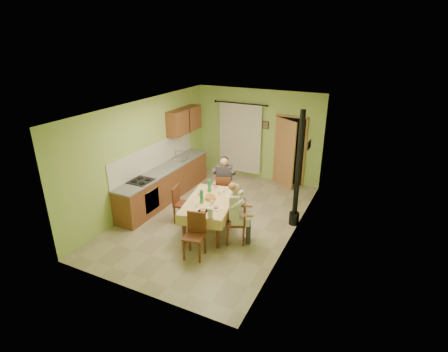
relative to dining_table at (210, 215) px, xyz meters
The scene contains 17 objects.
floor 0.66m from the dining_table, 109.45° to the left, with size 4.00×6.00×0.01m, color tan.
room_shell 1.54m from the dining_table, 109.45° to the left, with size 4.04×6.04×2.82m.
kitchen_run 2.10m from the dining_table, 154.31° to the left, with size 0.64×3.64×1.56m.
upper_cabinets 3.37m from the dining_table, 132.16° to the left, with size 0.35×1.40×0.70m, color brown.
curtain 3.59m from the dining_table, 102.08° to the left, with size 1.70×0.07×2.22m.
doorway 3.53m from the dining_table, 76.08° to the left, with size 0.96×0.52×2.15m.
dining_table is the anchor object (origin of this frame).
tableware 0.46m from the dining_table, 76.63° to the right, with size 0.91×1.58×0.33m.
chair_far 1.14m from the dining_table, 99.11° to the left, with size 0.49×0.49×0.94m.
chair_near 1.14m from the dining_table, 78.15° to the right, with size 0.47×0.47×0.96m.
chair_right 0.81m from the dining_table, 15.59° to the right, with size 0.55×0.55×0.98m.
chair_left 0.78m from the dining_table, behind, with size 0.43×0.43×0.93m.
man_far 1.25m from the dining_table, 99.22° to the left, with size 0.65×0.58×1.39m.
man_right 0.94m from the dining_table, 16.23° to the right, with size 0.60×0.65×1.39m.
stove_flue 2.15m from the dining_table, 32.78° to the left, with size 0.24×0.24×2.80m.
picture_back 3.74m from the dining_table, 88.84° to the left, with size 0.19×0.03×0.23m, color black.
picture_right 2.88m from the dining_table, 43.65° to the left, with size 0.03×0.31×0.21m, color brown.
Camera 1 is at (3.63, -6.85, 4.32)m, focal length 28.00 mm.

